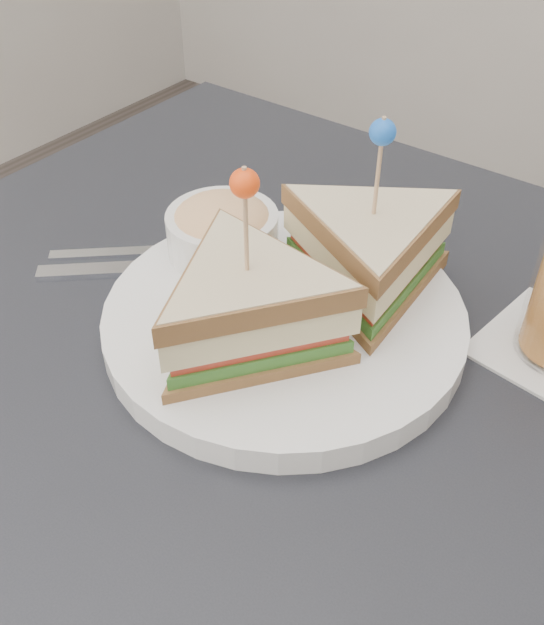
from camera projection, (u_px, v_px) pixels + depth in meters
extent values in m
cube|color=black|center=(254.00, 376.00, 0.55)|extent=(0.80, 0.80, 0.03)
cylinder|color=black|center=(223.00, 324.00, 1.17)|extent=(0.04, 0.04, 0.72)
cylinder|color=white|center=(284.00, 321.00, 0.57)|extent=(0.38, 0.38, 0.02)
cylinder|color=white|center=(284.00, 311.00, 0.56)|extent=(0.38, 0.38, 0.01)
cylinder|color=tan|center=(246.00, 230.00, 0.46)|extent=(0.00, 0.00, 0.09)
sphere|color=#F6430F|center=(245.00, 183.00, 0.44)|extent=(0.03, 0.03, 0.02)
cylinder|color=tan|center=(378.00, 176.00, 0.51)|extent=(0.00, 0.00, 0.09)
sphere|color=blue|center=(383.00, 132.00, 0.49)|extent=(0.03, 0.03, 0.02)
cylinder|color=white|center=(223.00, 236.00, 0.61)|extent=(0.13, 0.13, 0.04)
ellipsoid|color=#E0B772|center=(222.00, 221.00, 0.60)|extent=(0.11, 0.11, 0.04)
cube|color=white|center=(112.00, 253.00, 0.65)|extent=(0.09, 0.09, 0.00)
cube|color=white|center=(192.00, 248.00, 0.66)|extent=(0.03, 0.03, 0.00)
cube|color=silver|center=(99.00, 271.00, 0.63)|extent=(0.09, 0.09, 0.01)
cube|color=silver|center=(219.00, 263.00, 0.64)|extent=(0.11, 0.11, 0.00)
cylinder|color=silver|center=(291.00, 260.00, 0.64)|extent=(0.03, 0.03, 0.00)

